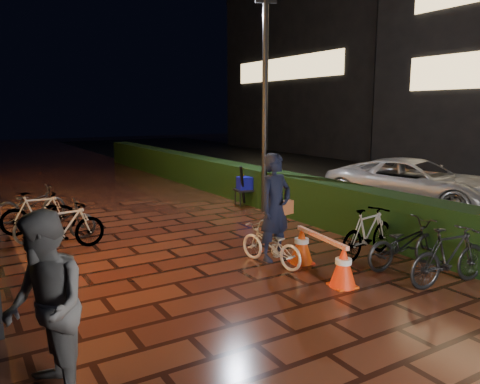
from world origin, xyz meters
TOP-DOWN VIEW (x-y plane):
  - ground at (0.00, 0.00)m, footprint 80.00×80.00m
  - asphalt_road at (9.00, 5.00)m, footprint 11.00×60.00m
  - hedge at (3.30, 8.00)m, footprint 0.70×20.00m
  - bystander_person at (-3.24, -0.96)m, footprint 0.72×0.89m
  - van at (6.66, 2.94)m, footprint 3.41×5.08m
  - far_buildings at (17.23, 9.61)m, footprint 9.08×31.00m
  - lamp_post_hedge at (2.90, 4.62)m, footprint 0.51×0.29m
  - cyclist at (0.62, 1.00)m, footprint 0.76×1.39m
  - traffic_barrier at (1.04, 0.28)m, footprint 0.56×1.58m
  - cart_assembly at (2.84, 5.41)m, footprint 0.74×0.63m
  - parked_bikes_storefront at (-2.31, 5.03)m, footprint 1.78×3.60m
  - parked_bikes_hedge at (2.36, -0.26)m, footprint 1.69×2.24m

SIDE VIEW (x-z plane):
  - ground at x=0.00m, z-range 0.00..0.00m
  - asphalt_road at x=9.00m, z-range 0.00..0.01m
  - traffic_barrier at x=1.04m, z-range 0.00..0.64m
  - parked_bikes_storefront at x=-2.31m, z-range -0.02..0.88m
  - parked_bikes_hedge at x=2.36m, z-range -0.02..0.89m
  - hedge at x=3.30m, z-range 0.00..1.00m
  - cart_assembly at x=2.84m, z-range 0.01..1.17m
  - van at x=6.66m, z-range 0.01..1.30m
  - cyclist at x=0.62m, z-range -0.24..1.66m
  - bystander_person at x=-3.24m, z-range 0.00..1.75m
  - lamp_post_hedge at x=2.90m, z-range 0.27..5.76m
  - far_buildings at x=17.23m, z-range -0.53..13.47m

